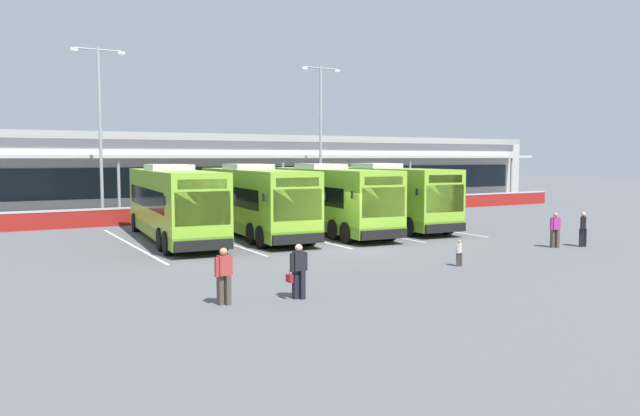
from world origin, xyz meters
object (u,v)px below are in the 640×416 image
coach_bus_leftmost (173,205)px  pedestrian_in_dark_coat (583,228)px  pedestrian_approaching_bus (555,229)px  coach_bus_centre (328,200)px  coach_bus_left_centre (254,202)px  pedestrian_with_handbag (298,270)px  lamp_post_centre (321,129)px  pedestrian_child (459,252)px  pedestrian_near_bin (224,274)px  lamp_post_west (100,123)px  coach_bus_right_centre (384,197)px

coach_bus_leftmost → pedestrian_in_dark_coat: 19.65m
pedestrian_approaching_bus → coach_bus_centre: bearing=120.3°
coach_bus_left_centre → pedestrian_with_handbag: 15.00m
coach_bus_leftmost → coach_bus_left_centre: 4.29m
coach_bus_leftmost → lamp_post_centre: size_ratio=1.12×
pedestrian_child → coach_bus_left_centre: bearing=104.0°
coach_bus_left_centre → pedestrian_in_dark_coat: coach_bus_left_centre is taller
pedestrian_near_bin → lamp_post_centre: bearing=55.3°
pedestrian_with_handbag → pedestrian_in_dark_coat: bearing=9.9°
pedestrian_with_handbag → pedestrian_child: 8.05m
coach_bus_centre → pedestrian_with_handbag: size_ratio=7.60×
coach_bus_left_centre → coach_bus_centre: (4.22, -0.55, 0.00)m
pedestrian_child → lamp_post_centre: size_ratio=0.09×
pedestrian_with_handbag → pedestrian_in_dark_coat: same height
pedestrian_in_dark_coat → lamp_post_west: lamp_post_west is taller
pedestrian_in_dark_coat → pedestrian_approaching_bus: size_ratio=1.00×
coach_bus_leftmost → pedestrian_approaching_bus: bearing=-37.2°
coach_bus_right_centre → coach_bus_left_centre: bearing=-179.8°
coach_bus_leftmost → coach_bus_right_centre: 12.74m
pedestrian_approaching_bus → pedestrian_with_handbag: bearing=-167.6°
pedestrian_with_handbag → pedestrian_child: size_ratio=1.61×
pedestrian_near_bin → pedestrian_approaching_bus: size_ratio=1.00×
coach_bus_centre → coach_bus_right_centre: 4.27m
pedestrian_approaching_bus → pedestrian_in_dark_coat: bearing=-17.8°
pedestrian_in_dark_coat → pedestrian_child: 8.61m
coach_bus_left_centre → lamp_post_centre: lamp_post_centre is taller
coach_bus_leftmost → pedestrian_child: size_ratio=12.26×
coach_bus_centre → pedestrian_child: size_ratio=12.26×
coach_bus_left_centre → lamp_post_centre: size_ratio=1.12×
coach_bus_left_centre → pedestrian_in_dark_coat: size_ratio=7.60×
pedestrian_near_bin → coach_bus_leftmost: bearing=79.4°
pedestrian_near_bin → lamp_post_centre: 30.61m
coach_bus_left_centre → pedestrian_child: 12.85m
coach_bus_leftmost → pedestrian_child: 14.62m
coach_bus_centre → lamp_post_centre: lamp_post_centre is taller
coach_bus_right_centre → pedestrian_with_handbag: 19.43m
coach_bus_centre → pedestrian_child: coach_bus_centre is taller
coach_bus_centre → coach_bus_right_centre: size_ratio=1.00×
coach_bus_centre → pedestrian_in_dark_coat: (7.41, -10.79, -0.91)m
coach_bus_leftmost → pedestrian_child: bearing=-59.6°
coach_bus_centre → coach_bus_right_centre: (4.23, 0.58, 0.00)m
coach_bus_left_centre → coach_bus_right_centre: size_ratio=1.00×
coach_bus_right_centre → lamp_post_west: 18.44m
coach_bus_centre → coach_bus_right_centre: same height
coach_bus_leftmost → pedestrian_in_dark_coat: size_ratio=7.60×
coach_bus_leftmost → lamp_post_west: lamp_post_west is taller
pedestrian_with_handbag → lamp_post_west: size_ratio=0.15×
coach_bus_leftmost → pedestrian_in_dark_coat: bearing=-35.8°
pedestrian_near_bin → lamp_post_centre: size_ratio=0.15×
coach_bus_leftmost → coach_bus_right_centre: bearing=-0.5°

